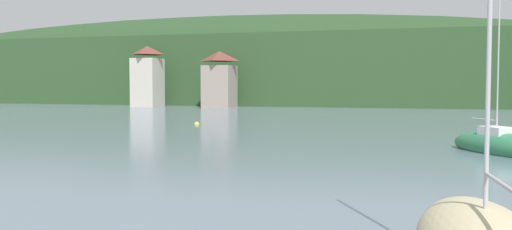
% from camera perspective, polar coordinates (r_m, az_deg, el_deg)
% --- Properties ---
extents(wooded_hillside, '(352.00, 59.10, 33.87)m').
position_cam_1_polar(wooded_hillside, '(138.57, 3.10, 3.74)').
color(wooded_hillside, '#2D4C28').
rests_on(wooded_hillside, ground_plane).
extents(shore_building_west, '(4.78, 5.27, 11.11)m').
position_cam_1_polar(shore_building_west, '(106.98, -10.76, 3.72)').
color(shore_building_west, beige).
rests_on(shore_building_west, ground_plane).
extents(shore_building_westcentral, '(5.31, 5.32, 9.94)m').
position_cam_1_polar(shore_building_westcentral, '(101.28, -3.67, 3.48)').
color(shore_building_westcentral, gray).
rests_on(shore_building_westcentral, ground_plane).
extents(sailboat_far_3, '(6.04, 7.50, 10.53)m').
position_cam_1_polar(sailboat_far_3, '(38.01, 22.82, -2.81)').
color(sailboat_far_3, '#2D754C').
rests_on(sailboat_far_3, ground_plane).
extents(mooring_buoy_near, '(0.53, 0.53, 0.53)m').
position_cam_1_polar(mooring_buoy_near, '(60.10, -5.91, -0.92)').
color(mooring_buoy_near, yellow).
rests_on(mooring_buoy_near, ground_plane).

